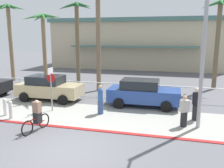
# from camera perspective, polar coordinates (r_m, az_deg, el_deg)

# --- Properties ---
(ground_plane) EXTENTS (80.00, 80.00, 0.00)m
(ground_plane) POSITION_cam_1_polar(r_m,az_deg,el_deg) (19.00, 2.32, -2.02)
(ground_plane) COLOR #5B5B60
(sidewalk_strip) EXTENTS (44.00, 4.00, 0.02)m
(sidewalk_strip) POSITION_cam_1_polar(r_m,az_deg,el_deg) (13.60, -2.90, -7.49)
(sidewalk_strip) COLOR #9E9E93
(sidewalk_strip) RESTS_ON ground
(curb_paint) EXTENTS (44.00, 0.24, 0.03)m
(curb_paint) POSITION_cam_1_polar(r_m,az_deg,el_deg) (11.83, -5.84, -10.49)
(curb_paint) COLOR maroon
(curb_paint) RESTS_ON ground
(building_backdrop) EXTENTS (22.82, 11.28, 6.50)m
(building_backdrop) POSITION_cam_1_polar(r_m,az_deg,el_deg) (35.39, 6.27, 9.52)
(building_backdrop) COLOR #BCAD8E
(building_backdrop) RESTS_ON ground
(rail_fence) EXTENTS (20.52, 0.08, 1.04)m
(rail_fence) POSITION_cam_1_polar(r_m,az_deg,el_deg) (17.39, 1.30, -0.45)
(rail_fence) COLOR white
(rail_fence) RESTS_ON ground
(stop_sign_bike_lane) EXTENTS (0.52, 0.56, 2.56)m
(stop_sign_bike_lane) POSITION_cam_1_polar(r_m,az_deg,el_deg) (14.53, -14.04, 0.21)
(stop_sign_bike_lane) COLOR gray
(stop_sign_bike_lane) RESTS_ON ground
(bollard_2) EXTENTS (0.20, 0.20, 1.00)m
(bollard_2) POSITION_cam_1_polar(r_m,az_deg,el_deg) (14.77, -23.67, -4.88)
(bollard_2) COLOR white
(bollard_2) RESTS_ON ground
(bollard_3) EXTENTS (0.20, 0.20, 1.00)m
(bollard_3) POSITION_cam_1_polar(r_m,az_deg,el_deg) (14.10, -22.56, -5.54)
(bollard_3) COLOR white
(bollard_3) RESTS_ON ground
(streetlight_curb) EXTENTS (0.24, 2.54, 7.50)m
(streetlight_curb) POSITION_cam_1_polar(r_m,az_deg,el_deg) (11.68, 20.86, 10.00)
(streetlight_curb) COLOR #9EA0A5
(streetlight_curb) RESTS_ON ground
(palm_tree_0) EXTENTS (3.09, 2.81, 7.24)m
(palm_tree_0) POSITION_cam_1_polar(r_m,az_deg,el_deg) (25.53, -22.97, 12.91)
(palm_tree_0) COLOR #846B4C
(palm_tree_0) RESTS_ON ground
(palm_tree_1) EXTENTS (3.54, 3.03, 6.32)m
(palm_tree_1) POSITION_cam_1_polar(r_m,az_deg,el_deg) (23.61, -15.73, 11.91)
(palm_tree_1) COLOR #846B4C
(palm_tree_1) RESTS_ON ground
(palm_tree_2) EXTENTS (3.13, 3.06, 7.21)m
(palm_tree_2) POSITION_cam_1_polar(r_m,az_deg,el_deg) (22.31, -8.17, 13.40)
(palm_tree_2) COLOR brown
(palm_tree_2) RESTS_ON ground
(palm_tree_3) EXTENTS (3.09, 3.05, 9.96)m
(palm_tree_3) POSITION_cam_1_polar(r_m,az_deg,el_deg) (19.44, -3.33, 18.85)
(palm_tree_3) COLOR #756047
(palm_tree_3) RESTS_ON ground
(palm_tree_4) EXTENTS (3.22, 3.13, 7.10)m
(palm_tree_4) POSITION_cam_1_polar(r_m,az_deg,el_deg) (21.48, 23.84, 13.11)
(palm_tree_4) COLOR brown
(palm_tree_4) RESTS_ON ground
(car_tan_1) EXTENTS (4.40, 2.02, 1.69)m
(car_tan_1) POSITION_cam_1_polar(r_m,az_deg,el_deg) (17.23, -14.53, -0.82)
(car_tan_1) COLOR tan
(car_tan_1) RESTS_ON ground
(car_blue_2) EXTENTS (4.40, 2.02, 1.69)m
(car_blue_2) POSITION_cam_1_polar(r_m,az_deg,el_deg) (15.34, 7.25, -2.03)
(car_blue_2) COLOR #284793
(car_blue_2) RESTS_ON ground
(cyclist_red_0) EXTENTS (0.42, 1.80, 1.50)m
(cyclist_red_0) POSITION_cam_1_polar(r_m,az_deg,el_deg) (11.96, -17.16, -7.24)
(cyclist_red_0) COLOR black
(cyclist_red_0) RESTS_ON ground
(pedestrian_0) EXTENTS (0.39, 0.45, 1.68)m
(pedestrian_0) POSITION_cam_1_polar(r_m,az_deg,el_deg) (13.75, -2.71, -3.95)
(pedestrian_0) COLOR #384C7A
(pedestrian_0) RESTS_ON ground
(pedestrian_1) EXTENTS (0.48, 0.44, 1.57)m
(pedestrian_1) POSITION_cam_1_polar(r_m,az_deg,el_deg) (12.40, 16.48, -6.41)
(pedestrian_1) COLOR #232326
(pedestrian_1) RESTS_ON ground
(pedestrian_2) EXTENTS (0.41, 0.46, 1.74)m
(pedestrian_2) POSITION_cam_1_polar(r_m,az_deg,el_deg) (13.47, 18.98, -4.75)
(pedestrian_2) COLOR #232326
(pedestrian_2) RESTS_ON ground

